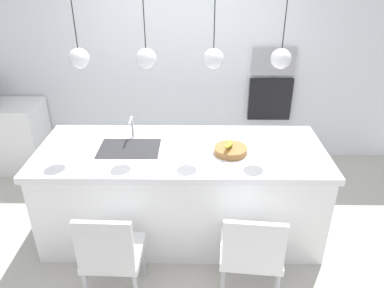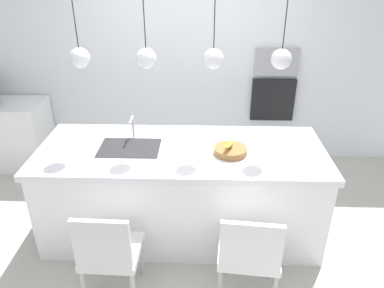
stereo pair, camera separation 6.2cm
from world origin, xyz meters
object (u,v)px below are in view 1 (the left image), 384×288
(fruit_bowl, at_px, (231,150))
(chair_near, at_px, (111,253))
(microwave, at_px, (274,61))
(oven, at_px, (270,99))
(chair_middle, at_px, (251,251))

(fruit_bowl, xyz_separation_m, chair_near, (-0.97, -0.79, -0.49))
(fruit_bowl, distance_m, microwave, 1.83)
(oven, relative_size, chair_middle, 0.63)
(oven, bearing_deg, chair_near, -123.61)
(microwave, xyz_separation_m, oven, (0.00, 0.00, -0.50))
(fruit_bowl, bearing_deg, microwave, 68.26)
(microwave, distance_m, chair_middle, 2.65)
(fruit_bowl, distance_m, chair_middle, 0.92)
(fruit_bowl, height_order, chair_near, fruit_bowl)
(fruit_bowl, xyz_separation_m, microwave, (0.66, 1.66, 0.37))
(fruit_bowl, height_order, oven, oven)
(fruit_bowl, distance_m, chair_near, 1.34)
(oven, bearing_deg, chair_middle, -102.61)
(microwave, bearing_deg, oven, 0.00)
(fruit_bowl, height_order, microwave, microwave)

